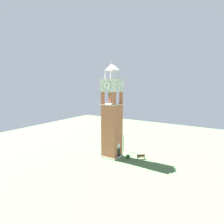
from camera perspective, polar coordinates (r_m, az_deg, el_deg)
name	(u,v)px	position (r m, az deg, el deg)	size (l,w,h in m)	color
ground	(112,157)	(42.67, 0.00, -12.57)	(80.00, 80.00, 0.00)	#517547
clock_tower	(112,119)	(40.53, 0.00, -2.05)	(3.81, 3.81, 19.19)	#AD5B42
park_bench	(141,157)	(41.62, 8.27, -12.50)	(1.32, 1.54, 0.95)	brown
lamp_post	(124,139)	(45.39, 3.34, -7.69)	(0.36, 0.36, 3.92)	black
trash_bin	(113,147)	(47.16, 0.20, -10.00)	(0.52, 0.52, 0.80)	#38513D
shrub_near_entry	(128,156)	(41.83, 4.59, -12.48)	(0.86, 0.86, 0.76)	#28562D
shrub_left_of_tower	(117,148)	(46.21, 1.43, -10.33)	(1.14, 1.14, 0.89)	#28562D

